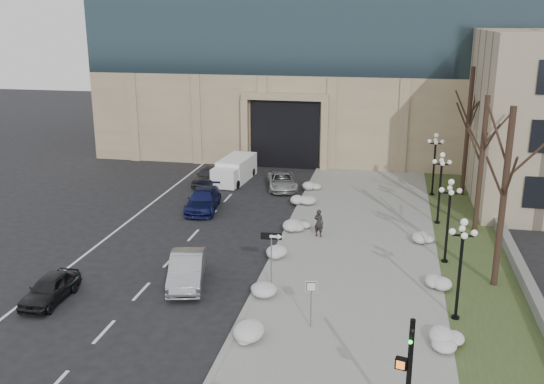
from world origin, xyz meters
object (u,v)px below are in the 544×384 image
(keep_sign, at_px, (311,294))
(lamppost_a, at_px, (461,256))
(box_truck, at_px, (235,170))
(lamppost_c, at_px, (441,178))
(car_b, at_px, (187,270))
(car_a, at_px, (50,289))
(one_way_sign, at_px, (275,243))
(car_e, at_px, (209,176))
(lamppost_d, at_px, (435,156))
(car_c, at_px, (203,200))
(pedestrian, at_px, (319,223))
(car_d, at_px, (282,181))
(traffic_signal, at_px, (407,380))
(lamppost_b, at_px, (449,210))

(keep_sign, relative_size, lamppost_a, 0.47)
(box_truck, bearing_deg, lamppost_c, -21.92)
(car_b, relative_size, keep_sign, 2.08)
(car_a, bearing_deg, one_way_sign, 19.09)
(car_e, bearing_deg, lamppost_d, 4.97)
(car_a, relative_size, one_way_sign, 1.29)
(box_truck, height_order, lamppost_d, lamppost_d)
(car_b, xyz_separation_m, lamppost_a, (12.89, -1.27, 2.31))
(car_c, relative_size, keep_sign, 2.21)
(keep_sign, distance_m, lamppost_a, 6.66)
(keep_sign, xyz_separation_m, lamppost_c, (6.18, 15.04, 1.43))
(box_truck, relative_size, one_way_sign, 2.05)
(one_way_sign, distance_m, lamppost_d, 19.76)
(car_b, xyz_separation_m, one_way_sign, (4.42, 0.39, 1.63))
(box_truck, relative_size, lamppost_c, 1.25)
(car_b, height_order, one_way_sign, one_way_sign)
(keep_sign, relative_size, lamppost_c, 0.47)
(keep_sign, bearing_deg, car_b, 145.35)
(car_b, relative_size, pedestrian, 2.74)
(car_e, xyz_separation_m, pedestrian, (10.00, -10.30, 0.24))
(car_d, bearing_deg, car_c, -140.14)
(car_c, relative_size, lamppost_c, 1.04)
(car_c, distance_m, car_d, 7.61)
(car_e, distance_m, lamppost_c, 18.49)
(car_b, distance_m, traffic_signal, 14.35)
(lamppost_c, relative_size, lamppost_d, 1.00)
(lamppost_b, distance_m, lamppost_d, 13.00)
(car_a, xyz_separation_m, pedestrian, (11.37, 10.83, 0.33))
(car_d, bearing_deg, traffic_signal, -86.66)
(car_b, height_order, traffic_signal, traffic_signal)
(car_a, xyz_separation_m, lamppost_d, (18.57, 21.29, 2.44))
(lamppost_d, bearing_deg, keep_sign, -106.01)
(traffic_signal, bearing_deg, pedestrian, 120.06)
(car_c, xyz_separation_m, lamppost_b, (15.71, -6.50, 2.36))
(pedestrian, bearing_deg, car_b, 73.68)
(car_e, bearing_deg, pedestrian, -41.41)
(traffic_signal, xyz_separation_m, lamppost_b, (2.32, 14.84, 0.99))
(car_d, xyz_separation_m, keep_sign, (5.12, -21.24, 1.02))
(car_c, bearing_deg, lamppost_c, -7.62)
(car_e, bearing_deg, lamppost_c, -15.79)
(pedestrian, bearing_deg, car_d, -48.18)
(lamppost_a, height_order, lamppost_d, same)
(car_a, height_order, traffic_signal, traffic_signal)
(car_b, relative_size, car_c, 0.94)
(car_e, xyz_separation_m, traffic_signal, (14.89, -27.68, 1.36))
(car_c, distance_m, lamppost_b, 17.17)
(pedestrian, bearing_deg, traffic_signal, 125.58)
(box_truck, bearing_deg, one_way_sign, -65.12)
(car_e, height_order, lamppost_a, lamppost_a)
(car_c, xyz_separation_m, lamppost_a, (15.71, -13.00, 2.36))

